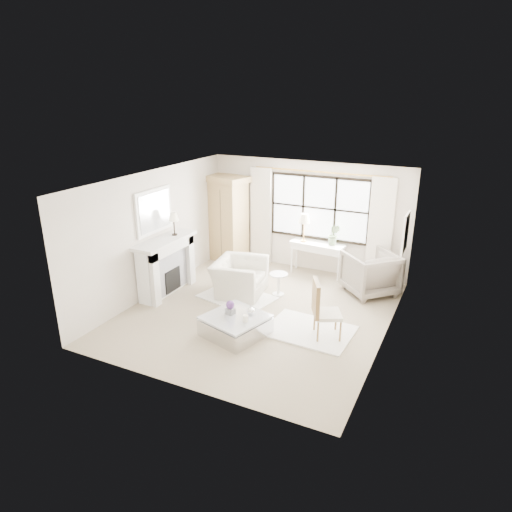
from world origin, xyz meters
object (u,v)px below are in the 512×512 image
(armoire, at_px, (227,218))
(coffee_table, at_px, (236,326))
(console_table, at_px, (317,259))
(club_armchair, at_px, (239,277))

(armoire, height_order, coffee_table, armoire)
(armoire, xyz_separation_m, console_table, (2.45, 0.07, -0.74))
(armoire, distance_m, console_table, 2.56)
(console_table, relative_size, coffee_table, 1.08)
(coffee_table, bearing_deg, club_armchair, 131.95)
(armoire, xyz_separation_m, coffee_table, (2.07, -3.40, -0.96))
(console_table, distance_m, club_armchair, 2.16)
(coffee_table, bearing_deg, armoire, 137.69)
(club_armchair, bearing_deg, coffee_table, -163.05)
(club_armchair, distance_m, coffee_table, 1.84)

